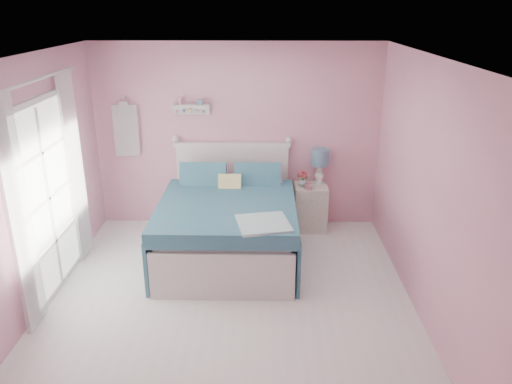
{
  "coord_description": "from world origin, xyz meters",
  "views": [
    {
      "loc": [
        0.37,
        -4.59,
        3.06
      ],
      "look_at": [
        0.28,
        1.2,
        0.87
      ],
      "focal_mm": 35.0,
      "sensor_mm": 36.0,
      "label": 1
    }
  ],
  "objects_px": {
    "table_lamp": "(320,160)",
    "teacup": "(308,186)",
    "nightstand": "(310,207)",
    "vase": "(302,182)",
    "bed": "(228,225)"
  },
  "relations": [
    {
      "from": "bed",
      "to": "nightstand",
      "type": "bearing_deg",
      "value": 36.36
    },
    {
      "from": "vase",
      "to": "teacup",
      "type": "xyz_separation_m",
      "value": [
        0.07,
        -0.12,
        -0.02
      ]
    },
    {
      "from": "nightstand",
      "to": "table_lamp",
      "type": "distance_m",
      "value": 0.7
    },
    {
      "from": "vase",
      "to": "teacup",
      "type": "distance_m",
      "value": 0.15
    },
    {
      "from": "bed",
      "to": "table_lamp",
      "type": "relative_size",
      "value": 4.22
    },
    {
      "from": "nightstand",
      "to": "vase",
      "type": "distance_m",
      "value": 0.42
    },
    {
      "from": "bed",
      "to": "nightstand",
      "type": "xyz_separation_m",
      "value": [
        1.12,
        0.82,
        -0.08
      ]
    },
    {
      "from": "nightstand",
      "to": "table_lamp",
      "type": "bearing_deg",
      "value": 41.0
    },
    {
      "from": "nightstand",
      "to": "teacup",
      "type": "relative_size",
      "value": 5.88
    },
    {
      "from": "table_lamp",
      "to": "vase",
      "type": "xyz_separation_m",
      "value": [
        -0.24,
        -0.11,
        -0.28
      ]
    },
    {
      "from": "bed",
      "to": "table_lamp",
      "type": "bearing_deg",
      "value": 36.84
    },
    {
      "from": "nightstand",
      "to": "vase",
      "type": "relative_size",
      "value": 4.82
    },
    {
      "from": "table_lamp",
      "to": "teacup",
      "type": "distance_m",
      "value": 0.43
    },
    {
      "from": "nightstand",
      "to": "vase",
      "type": "bearing_deg",
      "value": -174.0
    },
    {
      "from": "vase",
      "to": "teacup",
      "type": "bearing_deg",
      "value": -59.93
    }
  ]
}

